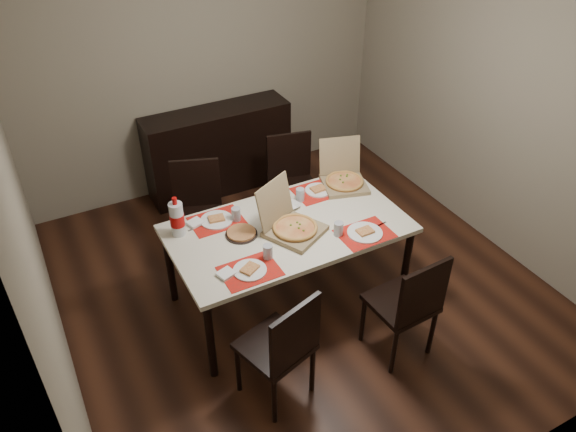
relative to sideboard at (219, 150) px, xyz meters
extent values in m
cube|color=#3C1E12|center=(0.00, -1.78, -0.46)|extent=(3.80, 4.00, 0.02)
cube|color=gray|center=(0.00, 0.23, 0.85)|extent=(3.80, 0.02, 2.60)
cube|color=gray|center=(-1.91, -1.78, 0.85)|extent=(0.02, 4.00, 2.60)
cube|color=gray|center=(1.91, -1.78, 0.85)|extent=(0.02, 4.00, 2.60)
cube|color=black|center=(0.00, 0.00, 0.00)|extent=(1.50, 0.40, 0.90)
cube|color=beige|center=(-0.17, -1.87, 0.28)|extent=(1.80, 1.00, 0.04)
cylinder|color=black|center=(-1.01, -2.31, -0.10)|extent=(0.06, 0.06, 0.71)
cylinder|color=black|center=(0.67, -2.31, -0.10)|extent=(0.06, 0.06, 0.71)
cylinder|color=black|center=(-1.01, -1.43, -0.10)|extent=(0.06, 0.06, 0.71)
cylinder|color=black|center=(0.67, -1.43, -0.10)|extent=(0.06, 0.06, 0.71)
cube|color=black|center=(-0.68, -2.63, 0.00)|extent=(0.52, 0.52, 0.04)
cube|color=black|center=(-0.62, -2.82, 0.25)|extent=(0.41, 0.15, 0.46)
cylinder|color=black|center=(-0.80, -2.86, -0.24)|extent=(0.04, 0.04, 0.43)
cylinder|color=black|center=(-0.45, -2.75, -0.24)|extent=(0.04, 0.04, 0.43)
cylinder|color=black|center=(-0.90, -2.51, -0.24)|extent=(0.04, 0.04, 0.43)
cylinder|color=black|center=(-0.56, -2.41, -0.24)|extent=(0.04, 0.04, 0.43)
cube|color=black|center=(0.30, -2.70, 0.00)|extent=(0.44, 0.44, 0.04)
cube|color=black|center=(0.31, -2.89, 0.25)|extent=(0.42, 0.05, 0.46)
cylinder|color=black|center=(0.13, -2.89, -0.24)|extent=(0.04, 0.04, 0.43)
cylinder|color=black|center=(0.49, -2.87, -0.24)|extent=(0.04, 0.04, 0.43)
cylinder|color=black|center=(0.11, -2.53, -0.24)|extent=(0.04, 0.04, 0.43)
cylinder|color=black|center=(0.47, -2.51, -0.24)|extent=(0.04, 0.04, 0.43)
cube|color=black|center=(-0.62, -1.05, 0.00)|extent=(0.54, 0.54, 0.04)
cube|color=black|center=(-0.55, -0.87, 0.25)|extent=(0.40, 0.18, 0.46)
cylinder|color=black|center=(-0.39, -0.95, -0.24)|extent=(0.04, 0.04, 0.43)
cylinder|color=black|center=(-0.72, -0.82, -0.24)|extent=(0.04, 0.04, 0.43)
cylinder|color=black|center=(-0.51, -1.28, -0.24)|extent=(0.04, 0.04, 0.43)
cylinder|color=black|center=(-0.85, -1.16, -0.24)|extent=(0.04, 0.04, 0.43)
cube|color=black|center=(0.35, -1.02, 0.00)|extent=(0.50, 0.50, 0.04)
cube|color=black|center=(0.39, -0.83, 0.25)|extent=(0.42, 0.12, 0.46)
cylinder|color=black|center=(0.56, -0.88, -0.24)|extent=(0.04, 0.04, 0.43)
cylinder|color=black|center=(0.21, -0.81, -0.24)|extent=(0.04, 0.04, 0.43)
cylinder|color=black|center=(0.49, -1.23, -0.24)|extent=(0.04, 0.04, 0.43)
cylinder|color=black|center=(0.13, -1.16, -0.24)|extent=(0.04, 0.04, 0.43)
cube|color=red|center=(-0.64, -2.20, 0.30)|extent=(0.40, 0.30, 0.00)
cylinder|color=white|center=(-0.64, -2.20, 0.31)|extent=(0.23, 0.23, 0.01)
cube|color=#DAC46D|center=(-0.64, -2.20, 0.33)|extent=(0.15, 0.14, 0.02)
cylinder|color=#9EA0A8|center=(-0.47, -2.13, 0.36)|extent=(0.07, 0.07, 0.11)
cube|color=#B2B2B7|center=(-0.76, -2.18, 0.30)|extent=(0.20, 0.04, 0.00)
cube|color=white|center=(-0.80, -2.16, 0.31)|extent=(0.13, 0.13, 0.02)
cube|color=red|center=(0.30, -2.22, 0.30)|extent=(0.40, 0.30, 0.00)
cylinder|color=white|center=(0.30, -2.22, 0.31)|extent=(0.27, 0.27, 0.01)
cube|color=#DAC46D|center=(0.30, -2.22, 0.33)|extent=(0.12, 0.09, 0.02)
cylinder|color=#9EA0A8|center=(0.11, -2.13, 0.36)|extent=(0.07, 0.07, 0.11)
cube|color=#B2B2B7|center=(0.42, -2.19, 0.30)|extent=(0.20, 0.04, 0.00)
cube|color=red|center=(-0.62, -1.54, 0.30)|extent=(0.40, 0.30, 0.00)
cylinder|color=white|center=(-0.62, -1.54, 0.31)|extent=(0.25, 0.25, 0.01)
cube|color=#DAC46D|center=(-0.62, -1.54, 0.33)|extent=(0.13, 0.11, 0.02)
cylinder|color=#9EA0A8|center=(-0.48, -1.61, 0.36)|extent=(0.07, 0.07, 0.11)
cube|color=#B2B2B7|center=(-0.76, -1.55, 0.30)|extent=(0.20, 0.04, 0.00)
cube|color=white|center=(-0.78, -1.50, 0.31)|extent=(0.13, 0.13, 0.02)
cube|color=red|center=(0.28, -1.55, 0.30)|extent=(0.40, 0.30, 0.00)
cylinder|color=white|center=(0.28, -1.55, 0.31)|extent=(0.22, 0.22, 0.01)
cube|color=#DAC46D|center=(0.28, -1.55, 0.33)|extent=(0.12, 0.10, 0.02)
cylinder|color=#9EA0A8|center=(0.08, -1.60, 0.36)|extent=(0.07, 0.07, 0.11)
cube|color=#B2B2B7|center=(0.43, -1.53, 0.30)|extent=(0.20, 0.04, 0.00)
cube|color=white|center=(-0.18, -1.95, 0.31)|extent=(0.16, 0.16, 0.02)
cube|color=olive|center=(-0.16, -1.96, 0.32)|extent=(0.50, 0.50, 0.04)
cube|color=olive|center=(-0.25, -1.80, 0.51)|extent=(0.37, 0.24, 0.34)
cylinder|color=#DAC46D|center=(-0.16, -1.96, 0.35)|extent=(0.43, 0.43, 0.02)
cube|color=olive|center=(0.52, -1.59, 0.32)|extent=(0.44, 0.44, 0.04)
cube|color=olive|center=(0.57, -1.42, 0.50)|extent=(0.36, 0.18, 0.32)
cylinder|color=#DAC46D|center=(0.52, -1.59, 0.34)|extent=(0.38, 0.38, 0.02)
cylinder|color=black|center=(-0.53, -1.79, 0.31)|extent=(0.24, 0.24, 0.01)
cylinder|color=#BE8049|center=(-0.53, -1.79, 0.32)|extent=(0.22, 0.22, 0.02)
imported|color=white|center=(-0.02, -1.66, 0.32)|extent=(0.16, 0.16, 0.03)
cylinder|color=silver|center=(-0.93, -1.56, 0.44)|extent=(0.10, 0.10, 0.27)
cylinder|color=#AE0908|center=(-0.93, -1.56, 0.43)|extent=(0.11, 0.11, 0.09)
cylinder|color=#AE0908|center=(-0.93, -1.56, 0.60)|extent=(0.04, 0.04, 0.05)
camera|label=1|loc=(-1.77, -4.88, 2.86)|focal=35.00mm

